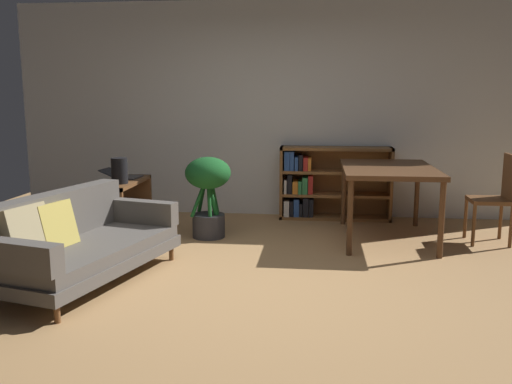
% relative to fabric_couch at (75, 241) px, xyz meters
% --- Properties ---
extents(ground_plane, '(8.16, 8.16, 0.00)m').
position_rel_fabric_couch_xyz_m(ground_plane, '(1.49, 0.14, -0.35)').
color(ground_plane, tan).
extents(back_wall_panel, '(6.80, 0.10, 2.70)m').
position_rel_fabric_couch_xyz_m(back_wall_panel, '(1.49, 2.84, 1.00)').
color(back_wall_panel, silver).
rests_on(back_wall_panel, ground_plane).
extents(fabric_couch, '(1.23, 1.87, 0.73)m').
position_rel_fabric_couch_xyz_m(fabric_couch, '(0.00, 0.00, 0.00)').
color(fabric_couch, brown).
rests_on(fabric_couch, ground_plane).
extents(media_console, '(0.36, 1.01, 0.60)m').
position_rel_fabric_couch_xyz_m(media_console, '(-0.17, 1.61, -0.05)').
color(media_console, brown).
rests_on(media_console, ground_plane).
extents(open_laptop, '(0.45, 0.32, 0.10)m').
position_rel_fabric_couch_xyz_m(open_laptop, '(-0.24, 1.83, 0.28)').
color(open_laptop, '#333338').
rests_on(open_laptop, media_console).
extents(desk_speaker, '(0.17, 0.17, 0.28)m').
position_rel_fabric_couch_xyz_m(desk_speaker, '(-0.12, 1.42, 0.39)').
color(desk_speaker, black).
rests_on(desk_speaker, media_console).
extents(potted_floor_plant, '(0.49, 0.49, 0.88)m').
position_rel_fabric_couch_xyz_m(potted_floor_plant, '(0.82, 1.54, 0.20)').
color(potted_floor_plant, '#333338').
rests_on(potted_floor_plant, ground_plane).
extents(dining_table, '(0.95, 1.42, 0.79)m').
position_rel_fabric_couch_xyz_m(dining_table, '(2.73, 1.67, 0.37)').
color(dining_table, '#56351E').
rests_on(dining_table, ground_plane).
extents(dining_chair_near, '(0.41, 0.40, 0.94)m').
position_rel_fabric_couch_xyz_m(dining_chair_near, '(3.85, 1.64, 0.17)').
color(dining_chair_near, brown).
rests_on(dining_chair_near, ground_plane).
extents(bookshelf, '(1.38, 0.32, 0.90)m').
position_rel_fabric_couch_xyz_m(bookshelf, '(2.10, 2.65, 0.10)').
color(bookshelf, brown).
rests_on(bookshelf, ground_plane).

